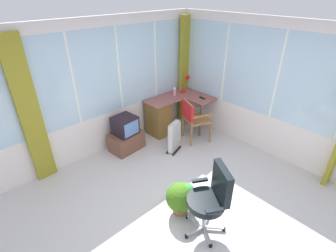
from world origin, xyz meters
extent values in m
cube|color=beige|center=(0.00, 0.00, -0.03)|extent=(5.52, 5.48, 0.06)
cube|color=white|center=(0.00, 2.27, 0.38)|extent=(4.52, 0.06, 0.76)
cube|color=silver|center=(0.00, 2.27, 1.55)|extent=(4.43, 0.06, 1.57)
cube|color=white|center=(0.00, 2.27, 2.42)|extent=(4.52, 0.06, 0.18)
cube|color=white|center=(-1.35, 2.27, 1.55)|extent=(0.04, 0.07, 1.57)
cube|color=white|center=(-0.45, 2.27, 1.55)|extent=(0.04, 0.07, 1.57)
cube|color=white|center=(0.45, 2.27, 1.55)|extent=(0.04, 0.07, 1.57)
cube|color=white|center=(1.35, 2.27, 1.55)|extent=(0.04, 0.07, 1.57)
cube|color=white|center=(2.29, 0.00, 0.38)|extent=(0.06, 4.48, 0.76)
cube|color=silver|center=(2.29, 0.00, 1.55)|extent=(0.06, 4.39, 1.57)
cube|color=white|center=(2.29, 0.00, 2.42)|extent=(0.06, 4.48, 0.18)
cube|color=white|center=(2.29, 0.00, 1.55)|extent=(0.07, 0.04, 1.57)
cube|color=white|center=(2.29, 1.12, 1.55)|extent=(0.07, 0.04, 1.57)
cube|color=olive|center=(-1.24, 2.19, 1.21)|extent=(0.32, 0.09, 2.41)
cube|color=olive|center=(2.16, 2.14, 1.21)|extent=(0.32, 0.09, 2.41)
cube|color=#95514B|center=(1.58, 1.95, 0.77)|extent=(1.31, 0.53, 0.02)
cube|color=#95514B|center=(1.97, 1.44, 0.77)|extent=(0.53, 0.49, 0.02)
cube|color=brown|center=(1.16, 1.95, 0.37)|extent=(0.40, 0.49, 0.74)
cylinder|color=#4C4C51|center=(1.75, 1.24, 0.38)|extent=(0.04, 0.04, 0.75)
cylinder|color=#4C4C51|center=(0.97, 2.18, 0.38)|extent=(0.04, 0.04, 0.75)
cylinder|color=red|center=(1.93, 1.97, 0.79)|extent=(0.13, 0.13, 0.02)
cylinder|color=red|center=(1.93, 1.97, 0.89)|extent=(0.02, 0.02, 0.19)
cylinder|color=red|center=(1.98, 1.94, 1.09)|extent=(0.04, 0.09, 0.18)
cone|color=red|center=(2.03, 1.90, 1.13)|extent=(0.15, 0.14, 0.12)
cube|color=black|center=(1.98, 1.42, 0.79)|extent=(0.06, 0.15, 0.02)
cylinder|color=pink|center=(1.65, 1.95, 0.86)|extent=(0.06, 0.06, 0.16)
cone|color=white|center=(1.65, 1.95, 0.97)|extent=(0.06, 0.06, 0.06)
cylinder|color=olive|center=(1.71, 0.92, 0.23)|extent=(0.04, 0.04, 0.46)
cylinder|color=olive|center=(1.88, 1.33, 0.23)|extent=(0.04, 0.04, 0.46)
cylinder|color=olive|center=(1.30, 1.09, 0.23)|extent=(0.04, 0.04, 0.46)
cylinder|color=olive|center=(1.47, 1.50, 0.23)|extent=(0.04, 0.04, 0.46)
cube|color=olive|center=(1.59, 1.21, 0.48)|extent=(0.63, 0.63, 0.04)
cube|color=olive|center=(1.39, 1.29, 0.71)|extent=(0.20, 0.41, 0.41)
cube|color=red|center=(1.39, 1.29, 0.73)|extent=(0.23, 0.44, 0.34)
cube|color=olive|center=(1.51, 1.01, 0.66)|extent=(0.41, 0.20, 0.03)
cube|color=olive|center=(1.68, 1.41, 0.66)|extent=(0.41, 0.20, 0.03)
cube|color=#B7B7BF|center=(-0.16, -0.54, 0.04)|extent=(0.17, 0.26, 0.02)
cylinder|color=black|center=(-0.23, -0.66, 0.02)|extent=(0.05, 0.05, 0.05)
cube|color=#B7B7BF|center=(0.00, -0.52, 0.04)|extent=(0.21, 0.23, 0.02)
cylinder|color=black|center=(0.09, -0.63, 0.02)|extent=(0.05, 0.05, 0.05)
cube|color=#B7B7BF|center=(0.04, -0.36, 0.04)|extent=(0.27, 0.14, 0.02)
cylinder|color=black|center=(0.17, -0.31, 0.02)|extent=(0.05, 0.05, 0.05)
cube|color=#B7B7BF|center=(-0.10, -0.28, 0.04)|extent=(0.06, 0.28, 0.02)
cylinder|color=black|center=(-0.12, -0.14, 0.02)|extent=(0.05, 0.05, 0.05)
cube|color=#B7B7BF|center=(-0.23, -0.39, 0.04)|extent=(0.28, 0.10, 0.02)
cylinder|color=black|center=(-0.36, -0.36, 0.02)|extent=(0.05, 0.05, 0.05)
cylinder|color=#B7B7BF|center=(-0.09, -0.42, 0.27)|extent=(0.05, 0.05, 0.41)
cylinder|color=black|center=(-0.09, -0.42, 0.51)|extent=(0.50, 0.50, 0.09)
cube|color=black|center=(0.07, -0.52, 0.79)|extent=(0.30, 0.41, 0.47)
cube|color=black|center=(0.05, -0.19, 0.64)|extent=(0.21, 0.16, 0.04)
cube|color=black|center=(-0.23, -0.65, 0.64)|extent=(0.21, 0.16, 0.04)
cube|color=brown|center=(0.27, 1.92, 0.19)|extent=(0.68, 0.50, 0.37)
cube|color=black|center=(0.27, 1.92, 0.55)|extent=(0.45, 0.44, 0.36)
cube|color=#648BCE|center=(0.29, 1.72, 0.55)|extent=(0.34, 0.04, 0.28)
cube|color=silver|center=(0.79, 1.17, 0.33)|extent=(0.05, 0.10, 0.61)
cube|color=silver|center=(0.83, 1.18, 0.33)|extent=(0.05, 0.10, 0.61)
cube|color=silver|center=(0.86, 1.20, 0.33)|extent=(0.05, 0.10, 0.61)
cube|color=silver|center=(0.90, 1.21, 0.33)|extent=(0.05, 0.10, 0.61)
cube|color=silver|center=(0.94, 1.22, 0.33)|extent=(0.05, 0.10, 0.61)
cube|color=silver|center=(0.98, 1.24, 0.33)|extent=(0.05, 0.10, 0.61)
cube|color=silver|center=(1.02, 1.25, 0.33)|extent=(0.05, 0.10, 0.61)
cube|color=silver|center=(1.06, 1.26, 0.33)|extent=(0.05, 0.10, 0.61)
cube|color=black|center=(0.95, 1.15, 0.01)|extent=(0.35, 0.14, 0.03)
cube|color=black|center=(0.90, 1.28, 0.01)|extent=(0.35, 0.14, 0.03)
cube|color=silver|center=(1.10, 1.28, 0.36)|extent=(0.08, 0.10, 0.42)
cylinder|color=#95633C|center=(-0.10, 0.02, 0.06)|extent=(0.22, 0.22, 0.12)
sphere|color=#3D6E1A|center=(-0.10, 0.02, 0.28)|extent=(0.43, 0.43, 0.43)
sphere|color=green|center=(-0.02, -0.02, 0.37)|extent=(0.23, 0.23, 0.23)
camera|label=1|loc=(-2.05, -1.80, 2.95)|focal=26.91mm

